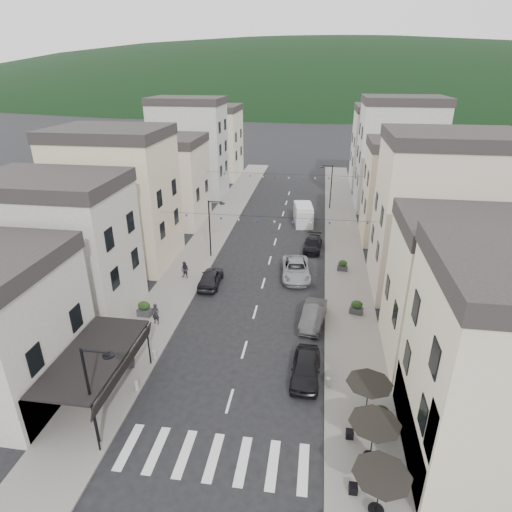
{
  "coord_description": "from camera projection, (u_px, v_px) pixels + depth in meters",
  "views": [
    {
      "loc": [
        4.39,
        -12.98,
        18.03
      ],
      "look_at": [
        -0.39,
        19.13,
        3.5
      ],
      "focal_mm": 30.0,
      "sensor_mm": 36.0,
      "label": 1
    }
  ],
  "objects": [
    {
      "name": "boutique_awning",
      "position": [
        98.0,
        357.0,
        23.89
      ],
      "size": [
        3.77,
        7.5,
        3.28
      ],
      "color": "black",
      "rests_on": "ground"
    },
    {
      "name": "planter_ra",
      "position": [
        380.0,
        414.0,
        23.25
      ],
      "size": [
        1.12,
        0.89,
        1.1
      ],
      "rotation": [
        0.0,
        0.0,
        0.4
      ],
      "color": "#313234",
      "rests_on": "sidewalk_right"
    },
    {
      "name": "pedestrian_a",
      "position": [
        156.0,
        314.0,
        32.08
      ],
      "size": [
        0.67,
        0.5,
        1.66
      ],
      "primitive_type": "imported",
      "rotation": [
        0.0,
        0.0,
        -0.18
      ],
      "color": "black",
      "rests_on": "sidewalk_left"
    },
    {
      "name": "parked_car_c",
      "position": [
        296.0,
        269.0,
        39.49
      ],
      "size": [
        3.12,
        5.78,
        1.54
      ],
      "primitive_type": "imported",
      "rotation": [
        0.0,
        0.0,
        0.1
      ],
      "color": "gray",
      "rests_on": "ground"
    },
    {
      "name": "ground",
      "position": [
        203.0,
        493.0,
        19.68
      ],
      "size": [
        700.0,
        700.0,
        0.0
      ],
      "primitive_type": "plane",
      "color": "black",
      "rests_on": "ground"
    },
    {
      "name": "planter_la",
      "position": [
        125.0,
        358.0,
        27.56
      ],
      "size": [
        1.29,
        0.98,
        1.28
      ],
      "rotation": [
        0.0,
        0.0,
        0.35
      ],
      "color": "#2E2D30",
      "rests_on": "sidewalk_left"
    },
    {
      "name": "parked_car_d",
      "position": [
        313.0,
        244.0,
        45.36
      ],
      "size": [
        2.05,
        4.49,
        1.28
      ],
      "primitive_type": "imported",
      "rotation": [
        0.0,
        0.0,
        -0.06
      ],
      "color": "black",
      "rests_on": "ground"
    },
    {
      "name": "pedestrian_b",
      "position": [
        185.0,
        270.0,
        39.03
      ],
      "size": [
        0.92,
        0.8,
        1.61
      ],
      "primitive_type": "imported",
      "rotation": [
        0.0,
        0.0,
        -0.27
      ],
      "color": "#28212C",
      "rests_on": "sidewalk_left"
    },
    {
      "name": "planter_lb",
      "position": [
        144.0,
        309.0,
        33.21
      ],
      "size": [
        1.14,
        0.66,
        1.24
      ],
      "rotation": [
        0.0,
        0.0,
        -0.05
      ],
      "color": "#2F3032",
      "rests_on": "sidewalk_left"
    },
    {
      "name": "streetlamp_right_far",
      "position": [
        329.0,
        182.0,
        57.1
      ],
      "size": [
        1.7,
        0.56,
        6.0
      ],
      "color": "black",
      "rests_on": "ground"
    },
    {
      "name": "sidewalk_left",
      "position": [
        212.0,
        235.0,
        49.55
      ],
      "size": [
        4.0,
        76.0,
        0.12
      ],
      "primitive_type": "cube",
      "color": "slate",
      "rests_on": "ground"
    },
    {
      "name": "streetlamp_left_near",
      "position": [
        94.0,
        388.0,
        20.75
      ],
      "size": [
        1.7,
        0.56,
        6.0
      ],
      "color": "black",
      "rests_on": "ground"
    },
    {
      "name": "bunting_far",
      "position": [
        282.0,
        177.0,
        51.67
      ],
      "size": [
        19.0,
        0.28,
        0.62
      ],
      "color": "black",
      "rests_on": "ground"
    },
    {
      "name": "streetlamp_left_far",
      "position": [
        212.0,
        223.0,
        42.42
      ],
      "size": [
        1.7,
        0.56,
        6.0
      ],
      "color": "black",
      "rests_on": "ground"
    },
    {
      "name": "parked_car_e",
      "position": [
        211.0,
        278.0,
        37.99
      ],
      "size": [
        1.89,
        4.4,
        1.48
      ],
      "primitive_type": "imported",
      "rotation": [
        0.0,
        0.0,
        3.18
      ],
      "color": "black",
      "rests_on": "ground"
    },
    {
      "name": "parked_car_b",
      "position": [
        313.0,
        315.0,
        32.3
      ],
      "size": [
        2.15,
        4.62,
        1.47
      ],
      "primitive_type": "imported",
      "rotation": [
        0.0,
        0.0,
        -0.14
      ],
      "color": "#343436",
      "rests_on": "ground"
    },
    {
      "name": "planter_rc",
      "position": [
        343.0,
        265.0,
        40.56
      ],
      "size": [
        0.99,
        0.61,
        1.06
      ],
      "rotation": [
        0.0,
        0.0,
        -0.1
      ],
      "color": "#313134",
      "rests_on": "sidewalk_right"
    },
    {
      "name": "sidewalk_right",
      "position": [
        343.0,
        242.0,
        47.53
      ],
      "size": [
        4.0,
        76.0,
        0.12
      ],
      "primitive_type": "cube",
      "color": "slate",
      "rests_on": "ground"
    },
    {
      "name": "parked_car_a",
      "position": [
        306.0,
        368.0,
        26.65
      ],
      "size": [
        1.89,
        4.44,
        1.5
      ],
      "primitive_type": "imported",
      "rotation": [
        0.0,
        0.0,
        -0.03
      ],
      "color": "black",
      "rests_on": "ground"
    },
    {
      "name": "buildings_row_left",
      "position": [
        166.0,
        170.0,
        53.21
      ],
      "size": [
        10.2,
        54.16,
        14.0
      ],
      "color": "#ABA89D",
      "rests_on": "ground"
    },
    {
      "name": "bollards",
      "position": [
        228.0,
        401.0,
        24.47
      ],
      "size": [
        11.66,
        10.26,
        0.6
      ],
      "color": "gray",
      "rests_on": "ground"
    },
    {
      "name": "delivery_van",
      "position": [
        303.0,
        214.0,
        52.86
      ],
      "size": [
        2.71,
        5.39,
        2.47
      ],
      "rotation": [
        0.0,
        0.0,
        0.13
      ],
      "color": "silver",
      "rests_on": "ground"
    },
    {
      "name": "buildings_row_right",
      "position": [
        409.0,
        179.0,
        48.18
      ],
      "size": [
        10.2,
        54.16,
        14.5
      ],
      "color": "beige",
      "rests_on": "ground"
    },
    {
      "name": "cafe_terrace",
      "position": [
        374.0,
        428.0,
        20.21
      ],
      "size": [
        2.5,
        8.1,
        2.53
      ],
      "color": "black",
      "rests_on": "ground"
    },
    {
      "name": "bunting_near",
      "position": [
        265.0,
        220.0,
        37.23
      ],
      "size": [
        19.0,
        0.28,
        0.62
      ],
      "color": "black",
      "rests_on": "ground"
    },
    {
      "name": "hill_backdrop",
      "position": [
        317.0,
        94.0,
        290.51
      ],
      "size": [
        640.0,
        360.0,
        70.0
      ],
      "primitive_type": "ellipsoid",
      "color": "black",
      "rests_on": "ground"
    },
    {
      "name": "planter_rb",
      "position": [
        357.0,
        307.0,
        33.5
      ],
      "size": [
        1.13,
        0.8,
        1.14
      ],
      "rotation": [
        0.0,
        0.0,
        -0.25
      ],
      "color": "#313133",
      "rests_on": "sidewalk_right"
    }
  ]
}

